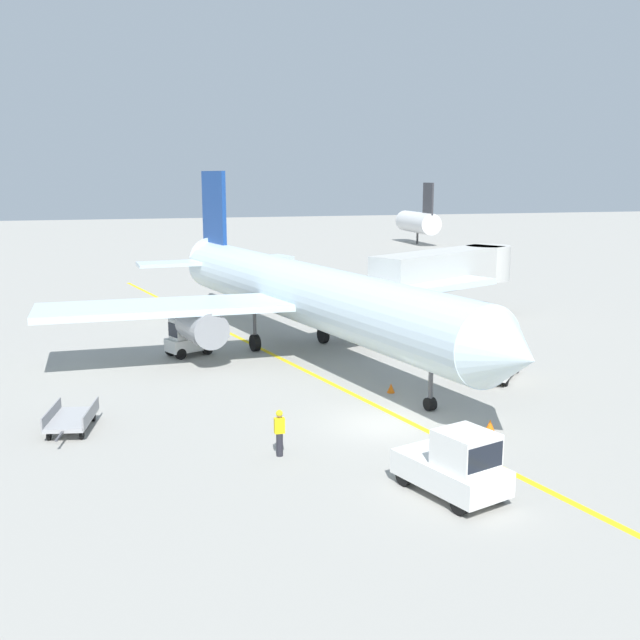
{
  "coord_description": "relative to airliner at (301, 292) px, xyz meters",
  "views": [
    {
      "loc": [
        -10.03,
        -26.7,
        9.8
      ],
      "look_at": [
        -0.06,
        9.46,
        2.5
      ],
      "focal_mm": 41.81,
      "sensor_mm": 36.0,
      "label": 1
    }
  ],
  "objects": [
    {
      "name": "ground_plane",
      "position": [
        0.18,
        -12.99,
        -3.42
      ],
      "size": [
        300.0,
        300.0,
        0.0
      ],
      "primitive_type": "plane",
      "color": "#9E9B93"
    },
    {
      "name": "taxi_line_yellow",
      "position": [
        0.12,
        -7.99,
        -3.41
      ],
      "size": [
        18.23,
        78.03,
        0.01
      ],
      "primitive_type": "cube",
      "rotation": [
        0.0,
        0.0,
        0.23
      ],
      "color": "yellow",
      "rests_on": "ground"
    },
    {
      "name": "airliner",
      "position": [
        0.0,
        0.0,
        0.0
      ],
      "size": [
        27.96,
        35.02,
        10.1
      ],
      "color": "silver",
      "rests_on": "ground"
    },
    {
      "name": "jet_bridge",
      "position": [
        12.27,
        6.49,
        0.12
      ],
      "size": [
        12.38,
        8.58,
        4.85
      ],
      "color": "beige",
      "rests_on": "ground"
    },
    {
      "name": "pushback_tug",
      "position": [
        -0.04,
        -19.87,
        -2.42
      ],
      "size": [
        2.94,
        4.01,
        2.2
      ],
      "color": "silver",
      "rests_on": "ground"
    },
    {
      "name": "baggage_tug_near_wing",
      "position": [
        -6.31,
        0.89,
        -2.49
      ],
      "size": [
        2.72,
        2.18,
        2.1
      ],
      "color": "silver",
      "rests_on": "ground"
    },
    {
      "name": "belt_loader_forward_hold",
      "position": [
        7.96,
        -7.92,
        -2.64
      ],
      "size": [
        4.21,
        4.6,
        2.59
      ],
      "color": "silver",
      "rests_on": "ground"
    },
    {
      "name": "baggage_cart_loaded",
      "position": [
        -11.83,
        -10.37,
        -2.95
      ],
      "size": [
        2.04,
        3.84,
        0.94
      ],
      "color": "#A5A5A8",
      "rests_on": "ground"
    },
    {
      "name": "ground_crew_marshaller",
      "position": [
        -4.57,
        -15.16,
        -2.51
      ],
      "size": [
        0.36,
        0.24,
        1.7
      ],
      "color": "#26262D",
      "rests_on": "ground"
    },
    {
      "name": "safety_cone_nose_left",
      "position": [
        2.03,
        -8.85,
        -3.2
      ],
      "size": [
        0.36,
        0.36,
        0.44
      ],
      "primitive_type": "cone",
      "color": "orange",
      "rests_on": "ground"
    },
    {
      "name": "safety_cone_nose_right",
      "position": [
        3.94,
        -14.71,
        -3.2
      ],
      "size": [
        0.36,
        0.36,
        0.44
      ],
      "primitive_type": "cone",
      "color": "orange",
      "rests_on": "ground"
    },
    {
      "name": "distant_aircraft_far_left",
      "position": [
        32.61,
        60.9,
        -0.2
      ],
      "size": [
        3.0,
        10.1,
        8.8
      ],
      "color": "silver",
      "rests_on": "ground"
    }
  ]
}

